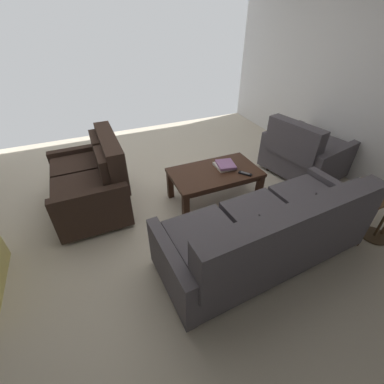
# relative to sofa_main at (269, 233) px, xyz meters

# --- Properties ---
(ground_plane) EXTENTS (5.04, 5.39, 0.01)m
(ground_plane) POSITION_rel_sofa_main_xyz_m (0.43, -1.15, -0.36)
(ground_plane) COLOR beige
(wall_left) EXTENTS (0.12, 5.39, 2.74)m
(wall_left) POSITION_rel_sofa_main_xyz_m (-2.09, -1.15, 1.01)
(wall_left) COLOR silver
(wall_left) RESTS_ON ground
(sofa_main) EXTENTS (2.07, 0.94, 0.84)m
(sofa_main) POSITION_rel_sofa_main_xyz_m (0.00, 0.00, 0.00)
(sofa_main) COLOR black
(sofa_main) RESTS_ON ground
(loveseat_near) EXTENTS (0.82, 1.19, 0.89)m
(loveseat_near) POSITION_rel_sofa_main_xyz_m (1.40, -1.54, 0.01)
(loveseat_near) COLOR black
(loveseat_near) RESTS_ON ground
(coffee_table) EXTENTS (1.09, 0.62, 0.42)m
(coffee_table) POSITION_rel_sofa_main_xyz_m (0.00, -1.09, -0.00)
(coffee_table) COLOR #3D2316
(coffee_table) RESTS_ON ground
(end_table) EXTENTS (0.43, 0.43, 0.54)m
(end_table) POSITION_rel_sofa_main_xyz_m (-1.22, 0.05, 0.08)
(end_table) COLOR brown
(end_table) RESTS_ON ground
(armchair_side) EXTENTS (1.05, 1.14, 0.85)m
(armchair_side) POSITION_rel_sofa_main_xyz_m (-1.46, -1.16, -0.01)
(armchair_side) COLOR black
(armchair_side) RESTS_ON ground
(coffee_mug) EXTENTS (0.10, 0.08, 0.10)m
(coffee_mug) POSITION_rel_sofa_main_xyz_m (-1.17, 0.01, 0.23)
(coffee_mug) COLOR #334C8C
(coffee_mug) RESTS_ON end_table
(book_stack) EXTENTS (0.25, 0.28, 0.06)m
(book_stack) POSITION_rel_sofa_main_xyz_m (-0.15, -1.12, 0.09)
(book_stack) COLOR silver
(book_stack) RESTS_ON coffee_table
(tv_remote) EXTENTS (0.13, 0.15, 0.02)m
(tv_remote) POSITION_rel_sofa_main_xyz_m (-0.29, -0.88, 0.07)
(tv_remote) COLOR black
(tv_remote) RESTS_ON coffee_table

